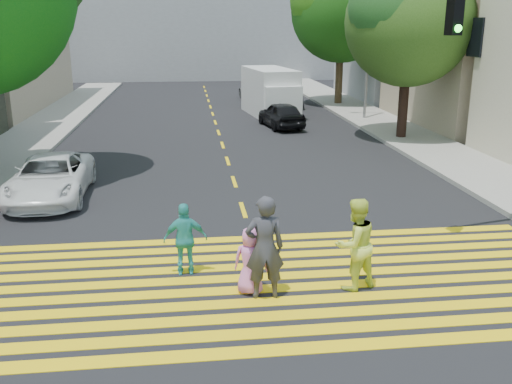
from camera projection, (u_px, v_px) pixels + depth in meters
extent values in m
plane|color=black|center=(276.00, 313.00, 10.23)|extent=(120.00, 120.00, 0.00)
cube|color=gray|center=(54.00, 121.00, 30.18)|extent=(3.00, 40.00, 0.15)
cube|color=gray|center=(412.00, 139.00, 25.47)|extent=(3.00, 60.00, 0.15)
cube|color=yellow|center=(288.00, 349.00, 9.09)|extent=(13.40, 0.35, 0.01)
cube|color=yellow|center=(282.00, 332.00, 9.61)|extent=(13.40, 0.35, 0.01)
cube|color=yellow|center=(277.00, 316.00, 10.13)|extent=(13.40, 0.35, 0.01)
cube|color=yellow|center=(272.00, 302.00, 10.66)|extent=(13.40, 0.35, 0.01)
cube|color=yellow|center=(268.00, 289.00, 11.18)|extent=(13.40, 0.35, 0.01)
cube|color=yellow|center=(264.00, 277.00, 11.70)|extent=(13.40, 0.35, 0.01)
cube|color=yellow|center=(261.00, 266.00, 12.23)|extent=(13.40, 0.35, 0.01)
cube|color=yellow|center=(258.00, 256.00, 12.75)|extent=(13.40, 0.35, 0.01)
cube|color=yellow|center=(255.00, 247.00, 13.28)|extent=(13.40, 0.35, 0.01)
cube|color=yellow|center=(252.00, 238.00, 13.80)|extent=(13.40, 0.35, 0.01)
cube|color=yellow|center=(243.00, 210.00, 15.94)|extent=(0.12, 1.40, 0.01)
cube|color=yellow|center=(234.00, 182.00, 18.80)|extent=(0.12, 1.40, 0.01)
cube|color=yellow|center=(228.00, 161.00, 21.66)|extent=(0.12, 1.40, 0.01)
cube|color=yellow|center=(223.00, 145.00, 24.51)|extent=(0.12, 1.40, 0.01)
cube|color=yellow|center=(219.00, 132.00, 27.37)|extent=(0.12, 1.40, 0.01)
cube|color=yellow|center=(215.00, 122.00, 30.23)|extent=(0.12, 1.40, 0.01)
cube|color=yellow|center=(213.00, 114.00, 33.09)|extent=(0.12, 1.40, 0.01)
cube|color=yellow|center=(210.00, 107.00, 35.94)|extent=(0.12, 1.40, 0.01)
cube|color=yellow|center=(208.00, 101.00, 38.80)|extent=(0.12, 1.40, 0.01)
cube|color=yellow|center=(207.00, 95.00, 41.66)|extent=(0.12, 1.40, 0.01)
cube|color=yellow|center=(205.00, 91.00, 44.51)|extent=(0.12, 1.40, 0.01)
cube|color=yellow|center=(204.00, 87.00, 47.37)|extent=(0.12, 1.40, 0.01)
cube|color=gray|center=(425.00, 24.00, 39.12)|extent=(10.00, 10.00, 10.00)
cube|color=gray|center=(199.00, 13.00, 54.25)|extent=(30.00, 8.00, 12.00)
cylinder|color=black|center=(403.00, 108.00, 25.25)|extent=(0.53, 0.53, 2.90)
sphere|color=#214812|center=(409.00, 22.00, 24.22)|extent=(6.79, 6.79, 5.46)
sphere|color=#143208|center=(427.00, 2.00, 24.66)|extent=(5.09, 5.09, 4.10)
sphere|color=#1E4A18|center=(394.00, 8.00, 23.53)|extent=(4.75, 4.75, 3.83)
cylinder|color=black|center=(339.00, 79.00, 36.22)|extent=(0.48, 0.48, 3.28)
sphere|color=#183D09|center=(342.00, 11.00, 35.05)|extent=(6.55, 6.55, 6.24)
sphere|color=#155511|center=(326.00, 0.00, 34.50)|extent=(4.58, 4.58, 4.37)
imported|color=#36353C|center=(265.00, 248.00, 10.57)|extent=(0.74, 0.48, 2.01)
imported|color=#DCF04F|center=(355.00, 244.00, 10.99)|extent=(1.08, 0.97, 1.83)
imported|color=#E67AC9|center=(250.00, 261.00, 10.85)|extent=(0.74, 0.59, 1.33)
imported|color=teal|center=(185.00, 239.00, 11.66)|extent=(0.90, 0.39, 1.53)
imported|color=white|center=(50.00, 178.00, 16.83)|extent=(2.20, 4.61, 1.27)
imported|color=black|center=(281.00, 115.00, 28.55)|extent=(2.11, 3.99, 1.29)
imported|color=#959595|center=(257.00, 91.00, 38.82)|extent=(2.43, 4.76, 1.32)
imported|color=black|center=(292.00, 97.00, 35.96)|extent=(1.73, 3.78, 1.20)
cube|color=silver|center=(269.00, 92.00, 32.41)|extent=(2.76, 5.47, 2.62)
cube|color=white|center=(281.00, 103.00, 30.37)|extent=(2.14, 1.51, 1.89)
cylinder|color=black|center=(264.00, 114.00, 30.72)|extent=(0.36, 0.76, 0.73)
cylinder|color=black|center=(293.00, 113.00, 31.12)|extent=(0.36, 0.76, 0.73)
cylinder|color=black|center=(247.00, 105.00, 34.23)|extent=(0.36, 0.76, 0.73)
cylinder|color=black|center=(274.00, 104.00, 34.63)|extent=(0.36, 0.76, 0.73)
cube|color=black|center=(455.00, 14.00, 11.88)|extent=(0.32, 0.32, 0.86)
sphere|color=#2AD72A|center=(458.00, 28.00, 11.83)|extent=(0.20, 0.20, 0.16)
cylinder|color=gray|center=(368.00, 42.00, 29.66)|extent=(0.17, 0.17, 8.19)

